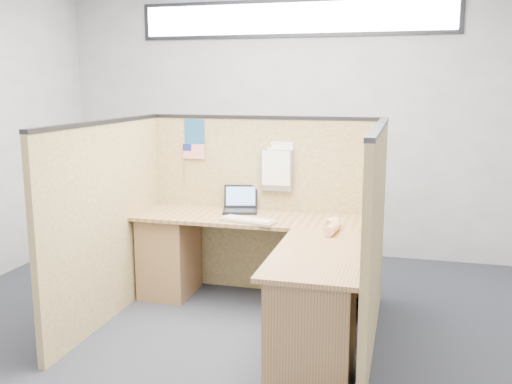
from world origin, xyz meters
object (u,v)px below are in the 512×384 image
(keyboard, at_px, (248,220))
(mouse, at_px, (334,224))
(laptop, at_px, (242,205))
(l_desk, at_px, (264,273))

(keyboard, bearing_deg, mouse, 17.10)
(laptop, bearing_deg, l_desk, -73.54)
(l_desk, distance_m, keyboard, 0.44)
(l_desk, xyz_separation_m, keyboard, (-0.17, 0.19, 0.35))
(l_desk, xyz_separation_m, mouse, (0.49, 0.23, 0.36))
(laptop, distance_m, mouse, 0.89)
(l_desk, distance_m, mouse, 0.65)
(l_desk, bearing_deg, laptop, 120.36)
(laptop, relative_size, keyboard, 0.71)
(laptop, xyz_separation_m, mouse, (0.83, -0.34, -0.03))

